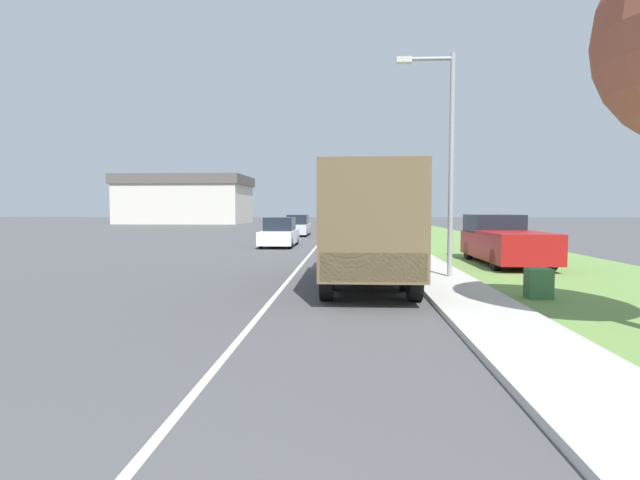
{
  "coord_description": "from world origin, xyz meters",
  "views": [
    {
      "loc": [
        1.74,
        -0.55,
        2.1
      ],
      "look_at": [
        0.91,
        14.59,
        1.16
      ],
      "focal_mm": 28.0,
      "sensor_mm": 36.0,
      "label": 1
    }
  ],
  "objects_px": {
    "car_nearest_ahead": "(280,233)",
    "pickup_truck": "(504,241)",
    "military_truck": "(367,223)",
    "lamp_post": "(444,144)",
    "car_second_ahead": "(298,226)"
  },
  "relations": [
    {
      "from": "military_truck",
      "to": "car_nearest_ahead",
      "type": "height_order",
      "value": "military_truck"
    },
    {
      "from": "pickup_truck",
      "to": "military_truck",
      "type": "bearing_deg",
      "value": -133.17
    },
    {
      "from": "pickup_truck",
      "to": "lamp_post",
      "type": "distance_m",
      "value": 6.35
    },
    {
      "from": "pickup_truck",
      "to": "lamp_post",
      "type": "height_order",
      "value": "lamp_post"
    },
    {
      "from": "lamp_post",
      "to": "car_nearest_ahead",
      "type": "bearing_deg",
      "value": 116.73
    },
    {
      "from": "car_nearest_ahead",
      "to": "pickup_truck",
      "type": "distance_m",
      "value": 12.99
    },
    {
      "from": "pickup_truck",
      "to": "lamp_post",
      "type": "xyz_separation_m",
      "value": [
        -3.17,
        -4.55,
        3.11
      ]
    },
    {
      "from": "pickup_truck",
      "to": "car_nearest_ahead",
      "type": "bearing_deg",
      "value": 138.77
    },
    {
      "from": "car_second_ahead",
      "to": "car_nearest_ahead",
      "type": "bearing_deg",
      "value": -89.41
    },
    {
      "from": "car_second_ahead",
      "to": "pickup_truck",
      "type": "height_order",
      "value": "pickup_truck"
    },
    {
      "from": "military_truck",
      "to": "car_second_ahead",
      "type": "height_order",
      "value": "military_truck"
    },
    {
      "from": "car_nearest_ahead",
      "to": "lamp_post",
      "type": "xyz_separation_m",
      "value": [
        6.6,
        -13.11,
        3.27
      ]
    },
    {
      "from": "pickup_truck",
      "to": "lamp_post",
      "type": "relative_size",
      "value": 0.89
    },
    {
      "from": "military_truck",
      "to": "pickup_truck",
      "type": "height_order",
      "value": "military_truck"
    },
    {
      "from": "car_nearest_ahead",
      "to": "lamp_post",
      "type": "bearing_deg",
      "value": -63.27
    }
  ]
}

